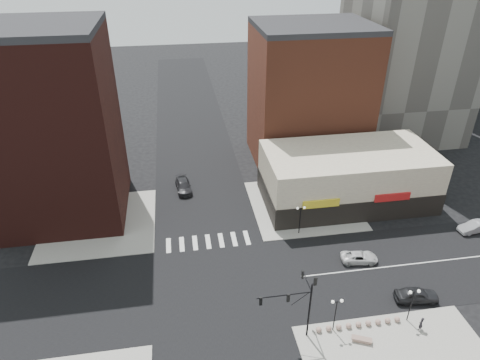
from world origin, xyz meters
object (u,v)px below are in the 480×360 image
object	(u,v)px
pedestrian	(421,324)
street_lamp_ne	(300,213)
street_lamp_se_a	(336,307)
dark_sedan_north	(183,186)
dark_sedan_east	(417,295)
stone_bench	(362,340)
traffic_signal	(300,298)
silver_sedan	(475,227)
street_lamp_se_b	(413,298)
white_suv	(359,257)

from	to	relation	value
pedestrian	street_lamp_ne	bearing A→B (deg)	-102.22
street_lamp_se_a	pedestrian	distance (m)	9.08
street_lamp_ne	dark_sedan_north	bearing A→B (deg)	137.39
dark_sedan_east	stone_bench	world-z (taller)	dark_sedan_east
traffic_signal	street_lamp_se_a	size ratio (longest dim) A/B	1.87
silver_sedan	stone_bench	size ratio (longest dim) A/B	2.18
street_lamp_se_a	street_lamp_se_b	xyz separation A→B (m)	(8.00, 0.00, 0.00)
dark_sedan_east	pedestrian	bearing A→B (deg)	164.41
silver_sedan	pedestrian	size ratio (longest dim) A/B	2.74
white_suv	silver_sedan	xyz separation A→B (m)	(17.57, 3.23, 0.11)
traffic_signal	street_lamp_se_a	xyz separation A→B (m)	(3.76, -0.17, -1.67)
street_lamp_se_a	street_lamp_ne	world-z (taller)	same
stone_bench	street_lamp_se_a	bearing A→B (deg)	165.38
street_lamp_se_a	street_lamp_se_b	size ratio (longest dim) A/B	1.00
street_lamp_se_b	silver_sedan	size ratio (longest dim) A/B	0.94
street_lamp_ne	dark_sedan_north	xyz separation A→B (m)	(-14.65, 13.47, -2.52)
street_lamp_se_a	silver_sedan	size ratio (longest dim) A/B	0.94
traffic_signal	street_lamp_se_a	distance (m)	4.12
white_suv	dark_sedan_east	distance (m)	7.91
dark_sedan_east	dark_sedan_north	bearing A→B (deg)	49.37
street_lamp_ne	pedestrian	world-z (taller)	street_lamp_ne
traffic_signal	street_lamp_ne	world-z (taller)	traffic_signal
street_lamp_se_a	street_lamp_ne	size ratio (longest dim) A/B	1.00
street_lamp_se_b	white_suv	world-z (taller)	street_lamp_se_b
stone_bench	street_lamp_ne	bearing A→B (deg)	117.88
street_lamp_ne	dark_sedan_east	xyz separation A→B (m)	(9.32, -13.50, -2.49)
silver_sedan	street_lamp_se_b	bearing A→B (deg)	-58.25
dark_sedan_north	pedestrian	world-z (taller)	pedestrian
dark_sedan_east	silver_sedan	distance (m)	17.35
street_lamp_se_b	pedestrian	world-z (taller)	street_lamp_se_b
dark_sedan_north	street_lamp_se_a	bearing A→B (deg)	-70.72
pedestrian	dark_sedan_east	bearing A→B (deg)	-149.46
street_lamp_ne	silver_sedan	size ratio (longest dim) A/B	0.94
street_lamp_se_b	street_lamp_ne	distance (m)	17.46
traffic_signal	dark_sedan_north	size ratio (longest dim) A/B	1.46
street_lamp_se_b	silver_sedan	distance (m)	20.86
street_lamp_ne	stone_bench	bearing A→B (deg)	-85.89
street_lamp_se_a	traffic_signal	bearing A→B (deg)	177.43
white_suv	street_lamp_se_b	bearing A→B (deg)	-165.15
street_lamp_se_a	dark_sedan_east	size ratio (longest dim) A/B	0.89
street_lamp_se_b	dark_sedan_east	world-z (taller)	street_lamp_se_b
dark_sedan_east	white_suv	bearing A→B (deg)	34.77
stone_bench	pedestrian	bearing A→B (deg)	28.15
silver_sedan	pedestrian	world-z (taller)	pedestrian
white_suv	traffic_signal	bearing A→B (deg)	139.02
street_lamp_ne	traffic_signal	bearing A→B (deg)	-106.75
traffic_signal	silver_sedan	size ratio (longest dim) A/B	1.76
traffic_signal	white_suv	world-z (taller)	traffic_signal
street_lamp_se_b	dark_sedan_north	xyz separation A→B (m)	(-21.65, 29.47, -2.52)
street_lamp_ne	dark_sedan_east	bearing A→B (deg)	-55.39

